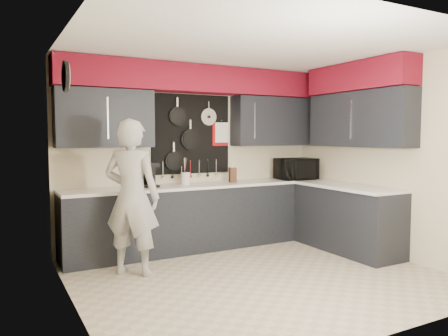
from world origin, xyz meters
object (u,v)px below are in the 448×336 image
coffee_maker (150,174)px  person (132,197)px  knife_block (233,175)px  utensil_crock (185,178)px  microwave (296,169)px

coffee_maker → person: size_ratio=0.18×
knife_block → utensil_crock: size_ratio=1.27×
utensil_crock → coffee_maker: coffee_maker is taller
coffee_maker → person: person is taller
utensil_crock → coffee_maker: 0.55m
knife_block → utensil_crock: (-0.71, 0.08, -0.02)m
microwave → coffee_maker: microwave is taller
person → knife_block: bearing=-118.9°
coffee_maker → person: (-0.45, -0.68, -0.19)m
microwave → person: 2.86m
utensil_crock → knife_block: bearing=-6.7°
microwave → person: person is taller
knife_block → person: person is taller
microwave → knife_block: bearing=-179.5°
knife_block → utensil_crock: bearing=-171.6°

